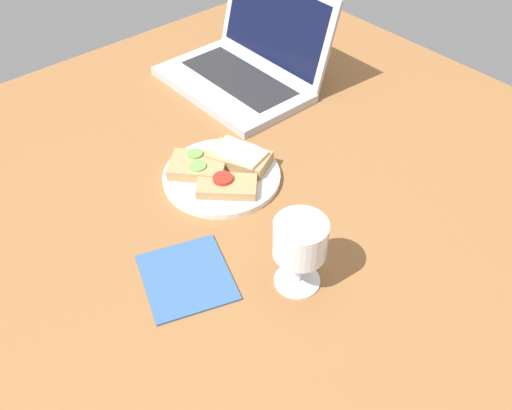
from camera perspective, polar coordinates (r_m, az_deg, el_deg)
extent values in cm
cube|color=brown|center=(109.38, 0.44, 0.79)|extent=(140.00, 140.00, 3.00)
cylinder|color=silver|center=(110.92, -3.45, 2.86)|extent=(22.85, 22.85, 1.21)
cube|color=#A88456|center=(111.20, -5.85, 3.91)|extent=(13.12, 12.95, 2.07)
cylinder|color=#6BB74C|center=(112.19, -6.13, 5.12)|extent=(3.04, 3.04, 0.47)
cylinder|color=#6BB74C|center=(109.30, -5.87, 3.92)|extent=(3.31, 3.31, 0.37)
cube|color=#A88456|center=(106.36, -2.93, 1.87)|extent=(12.00, 12.14, 1.82)
cylinder|color=red|center=(106.20, -3.34, 2.66)|extent=(3.74, 3.74, 0.67)
cube|color=#A88456|center=(112.25, -1.68, 4.69)|extent=(13.54, 11.22, 2.37)
cube|color=#F4EAB7|center=(111.28, -1.69, 5.31)|extent=(11.19, 8.34, 0.75)
cylinder|color=white|center=(93.31, 4.13, -7.54)|extent=(7.49, 7.49, 0.40)
cylinder|color=white|center=(90.65, 4.24, -6.15)|extent=(1.12, 1.12, 6.54)
cylinder|color=white|center=(85.94, 4.46, -3.39)|extent=(8.40, 8.40, 6.15)
cylinder|color=white|center=(86.36, 4.44, -3.65)|extent=(7.73, 7.73, 5.01)
cube|color=#ADAFB5|center=(137.61, -2.42, 11.97)|extent=(35.49, 22.05, 1.97)
cube|color=#232326|center=(138.13, -1.78, 12.64)|extent=(29.10, 12.13, 0.16)
cube|color=#ADAFB5|center=(140.17, 2.00, 17.77)|extent=(34.78, 6.07, 20.47)
cube|color=black|center=(139.87, 1.84, 17.71)|extent=(31.23, 4.60, 17.07)
cube|color=#33598C|center=(94.19, -6.95, -7.18)|extent=(18.70, 17.97, 0.40)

